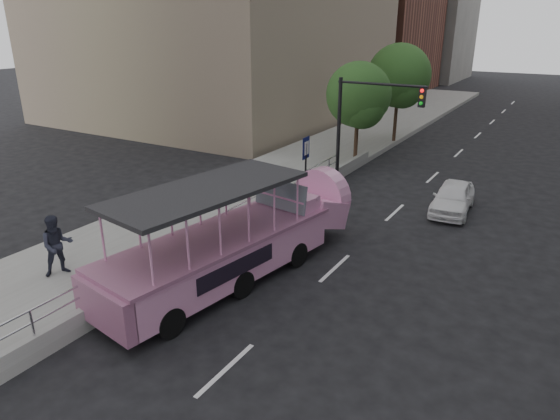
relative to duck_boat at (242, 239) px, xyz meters
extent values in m
plane|color=black|center=(1.45, -2.18, -1.20)|extent=(160.00, 160.00, 0.00)
cube|color=#9D9E98|center=(-4.30, 7.82, -1.05)|extent=(5.50, 80.00, 0.30)
cube|color=#A7A8A2|center=(-1.67, -0.18, -0.72)|extent=(0.24, 30.00, 0.36)
cylinder|color=silver|center=(-1.67, -6.18, -0.19)|extent=(0.07, 0.07, 0.70)
cylinder|color=silver|center=(-1.67, -4.18, -0.19)|extent=(0.07, 0.07, 0.70)
cylinder|color=silver|center=(-1.67, -2.18, -0.19)|extent=(0.07, 0.07, 0.70)
cylinder|color=silver|center=(-1.67, -0.18, -0.19)|extent=(0.07, 0.07, 0.70)
cylinder|color=silver|center=(-1.67, 1.82, -0.19)|extent=(0.07, 0.07, 0.70)
cylinder|color=silver|center=(-1.67, 3.82, -0.19)|extent=(0.07, 0.07, 0.70)
cylinder|color=silver|center=(-1.67, 5.82, -0.19)|extent=(0.07, 0.07, 0.70)
cylinder|color=silver|center=(-1.67, 7.82, -0.19)|extent=(0.07, 0.07, 0.70)
cylinder|color=silver|center=(-1.67, 9.82, -0.19)|extent=(0.07, 0.07, 0.70)
cylinder|color=silver|center=(-1.67, -0.18, -0.19)|extent=(0.06, 22.00, 0.06)
cylinder|color=silver|center=(-1.67, -0.18, 0.14)|extent=(0.06, 22.00, 0.06)
cylinder|color=black|center=(-1.61, -3.51, -0.78)|extent=(0.46, 0.88, 0.84)
cylinder|color=black|center=(0.42, -3.84, -0.78)|extent=(0.46, 0.88, 0.84)
cylinder|color=black|center=(-1.19, -0.93, -0.78)|extent=(0.46, 0.88, 0.84)
cylinder|color=black|center=(0.83, -1.26, -0.78)|extent=(0.46, 0.88, 0.84)
cylinder|color=black|center=(-0.77, 1.65, -0.78)|extent=(0.46, 0.88, 0.84)
cylinder|color=black|center=(1.25, 1.32, -0.78)|extent=(0.46, 0.88, 0.84)
cube|color=pink|center=(-0.15, -0.91, -0.24)|extent=(3.53, 7.93, 1.17)
cube|color=pink|center=(0.57, 3.51, -0.01)|extent=(2.57, 2.32, 1.46)
cylinder|color=pink|center=(0.70, 4.29, 0.27)|extent=(2.27, 1.00, 2.19)
cube|color=#9C5B7F|center=(-0.78, -4.83, -0.24)|extent=(2.35, 0.70, 1.17)
cube|color=#9C5B7F|center=(-0.15, -0.91, 0.40)|extent=(3.69, 8.22, 0.11)
cube|color=#232326|center=(-0.21, -1.28, 1.96)|extent=(3.43, 6.47, 0.13)
cube|color=#84949C|center=(0.31, 1.89, 0.97)|extent=(2.15, 0.54, 0.98)
cube|color=pink|center=(0.38, 2.31, 0.69)|extent=(2.18, 1.25, 0.47)
imported|color=white|center=(4.49, 9.17, -0.56)|extent=(1.78, 3.86, 1.28)
imported|color=#232533|center=(-4.44, -3.42, 0.07)|extent=(1.08, 1.17, 1.93)
cylinder|color=black|center=(-1.53, 7.12, 0.14)|extent=(0.09, 0.09, 2.68)
cube|color=#0C1356|center=(-1.53, 7.12, 1.27)|extent=(0.06, 0.66, 0.96)
cube|color=white|center=(-1.50, 7.12, 1.27)|extent=(0.04, 0.43, 0.59)
cylinder|color=black|center=(-1.45, 10.32, 1.40)|extent=(0.18, 0.18, 5.20)
cylinder|color=black|center=(0.55, 10.32, 3.80)|extent=(4.20, 0.12, 0.12)
cube|color=black|center=(2.45, 10.32, 3.35)|extent=(0.28, 0.22, 0.85)
sphere|color=red|center=(2.45, 10.19, 3.65)|extent=(0.16, 0.16, 0.16)
cylinder|color=#3C281B|center=(-1.95, 13.82, 0.34)|extent=(0.22, 0.22, 3.08)
sphere|color=#2D5522|center=(-1.95, 13.82, 2.76)|extent=(3.52, 3.52, 3.52)
sphere|color=#2D5522|center=(-1.55, 13.52, 2.21)|extent=(2.42, 2.42, 2.42)
cylinder|color=#3C281B|center=(-1.75, 19.82, 0.54)|extent=(0.22, 0.22, 3.47)
sphere|color=#2D5522|center=(-1.75, 19.82, 3.27)|extent=(3.97, 3.97, 3.97)
sphere|color=#2D5522|center=(-1.35, 19.52, 2.65)|extent=(2.73, 2.73, 2.73)
cube|color=gray|center=(-14.55, 61.82, 8.80)|extent=(16.00, 14.00, 20.00)
camera|label=1|loc=(8.49, -11.75, 6.44)|focal=32.00mm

